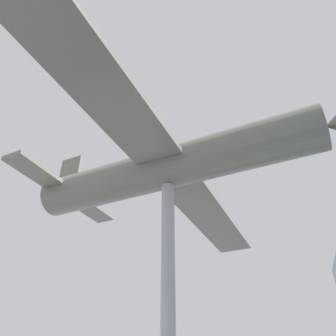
{
  "coord_description": "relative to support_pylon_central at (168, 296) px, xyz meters",
  "views": [
    {
      "loc": [
        10.07,
        3.53,
        1.56
      ],
      "look_at": [
        0.0,
        0.0,
        8.8
      ],
      "focal_mm": 35.0,
      "sensor_mm": 36.0,
      "label": 1
    }
  ],
  "objects": [
    {
      "name": "support_pylon_central",
      "position": [
        0.0,
        0.0,
        0.0
      ],
      "size": [
        0.47,
        0.47,
        7.97
      ],
      "color": "#B7B7BC",
      "rests_on": "ground_plane"
    },
    {
      "name": "suspended_airplane",
      "position": [
        0.01,
        0.11,
        4.82
      ],
      "size": [
        19.93,
        12.95,
        2.82
      ],
      "rotation": [
        0.0,
        0.0,
        -0.1
      ],
      "color": "slate",
      "rests_on": "support_pylon_central"
    }
  ]
}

